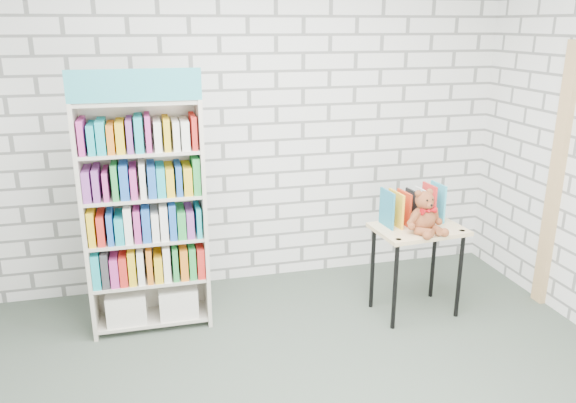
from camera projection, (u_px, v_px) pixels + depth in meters
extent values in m
cube|color=silver|center=(250.00, 124.00, 4.72)|extent=(4.50, 0.02, 2.80)
cube|color=beige|center=(86.00, 223.00, 3.98)|extent=(0.03, 0.33, 1.72)
cube|color=beige|center=(203.00, 214.00, 4.17)|extent=(0.03, 0.33, 1.72)
cube|color=beige|center=(146.00, 211.00, 4.22)|extent=(0.86, 0.02, 1.72)
cube|color=teal|center=(135.00, 85.00, 3.63)|extent=(0.86, 0.02, 0.21)
cube|color=beige|center=(154.00, 317.00, 4.32)|extent=(0.80, 0.31, 0.02)
cube|color=beige|center=(151.00, 278.00, 4.22)|extent=(0.80, 0.31, 0.02)
cube|color=beige|center=(147.00, 238.00, 4.12)|extent=(0.80, 0.31, 0.02)
cube|color=beige|center=(144.00, 196.00, 4.02)|extent=(0.80, 0.31, 0.02)
cube|color=beige|center=(140.00, 151.00, 3.92)|extent=(0.80, 0.31, 0.02)
cube|color=beige|center=(136.00, 102.00, 3.82)|extent=(0.80, 0.31, 0.02)
cube|color=silver|center=(127.00, 305.00, 4.23)|extent=(0.29, 0.27, 0.23)
cube|color=silver|center=(178.00, 299.00, 4.32)|extent=(0.29, 0.27, 0.23)
cube|color=white|center=(149.00, 263.00, 4.17)|extent=(0.80, 0.27, 0.23)
cube|color=purple|center=(146.00, 222.00, 4.07)|extent=(0.80, 0.27, 0.23)
cube|color=#333338|center=(143.00, 179.00, 3.97)|extent=(0.80, 0.27, 0.23)
cube|color=red|center=(139.00, 133.00, 3.87)|extent=(0.80, 0.27, 0.23)
cube|color=#DBBD83|center=(418.00, 229.00, 4.30)|extent=(0.71, 0.52, 0.03)
cylinder|color=black|center=(395.00, 287.00, 4.16)|extent=(0.03, 0.03, 0.69)
cylinder|color=black|center=(373.00, 268.00, 4.49)|extent=(0.03, 0.03, 0.69)
cylinder|color=black|center=(459.00, 276.00, 4.34)|extent=(0.03, 0.03, 0.69)
cylinder|color=black|center=(433.00, 259.00, 4.66)|extent=(0.03, 0.03, 0.69)
cylinder|color=black|center=(399.00, 240.00, 4.06)|extent=(0.05, 0.05, 0.01)
cylinder|color=black|center=(462.00, 231.00, 4.23)|extent=(0.05, 0.05, 0.01)
cube|color=teal|center=(387.00, 209.00, 4.28)|extent=(0.03, 0.21, 0.28)
cube|color=yellow|center=(395.00, 208.00, 4.31)|extent=(0.03, 0.21, 0.28)
cube|color=red|center=(404.00, 207.00, 4.33)|extent=(0.03, 0.21, 0.28)
cube|color=black|center=(412.00, 206.00, 4.35)|extent=(0.03, 0.21, 0.28)
cube|color=white|center=(421.00, 205.00, 4.38)|extent=(0.03, 0.21, 0.28)
cube|color=red|center=(429.00, 204.00, 4.40)|extent=(0.03, 0.21, 0.28)
cube|color=#35ACC7|center=(437.00, 203.00, 4.43)|extent=(0.03, 0.21, 0.28)
ellipsoid|color=brown|center=(423.00, 219.00, 4.19)|extent=(0.19, 0.16, 0.19)
sphere|color=brown|center=(425.00, 200.00, 4.14)|extent=(0.14, 0.14, 0.14)
sphere|color=brown|center=(418.00, 194.00, 4.12)|extent=(0.05, 0.05, 0.05)
sphere|color=brown|center=(430.00, 192.00, 4.16)|extent=(0.05, 0.05, 0.05)
sphere|color=brown|center=(429.00, 205.00, 4.10)|extent=(0.06, 0.06, 0.06)
sphere|color=black|center=(427.00, 201.00, 4.08)|extent=(0.02, 0.02, 0.02)
sphere|color=black|center=(432.00, 200.00, 4.10)|extent=(0.02, 0.02, 0.02)
sphere|color=black|center=(431.00, 205.00, 4.07)|extent=(0.02, 0.02, 0.02)
cylinder|color=brown|center=(414.00, 218.00, 4.13)|extent=(0.10, 0.08, 0.14)
cylinder|color=brown|center=(435.00, 215.00, 4.20)|extent=(0.10, 0.09, 0.14)
sphere|color=brown|center=(411.00, 226.00, 4.12)|extent=(0.06, 0.06, 0.06)
sphere|color=brown|center=(439.00, 222.00, 4.22)|extent=(0.06, 0.06, 0.06)
cylinder|color=brown|center=(424.00, 232.00, 4.10)|extent=(0.12, 0.16, 0.08)
cylinder|color=brown|center=(436.00, 230.00, 4.14)|extent=(0.08, 0.15, 0.08)
sphere|color=brown|center=(427.00, 236.00, 4.04)|extent=(0.07, 0.07, 0.07)
sphere|color=brown|center=(445.00, 233.00, 4.10)|extent=(0.07, 0.07, 0.07)
cone|color=#B40B12|center=(425.00, 211.00, 4.10)|extent=(0.06, 0.06, 0.05)
cone|color=#B40B12|center=(432.00, 210.00, 4.13)|extent=(0.06, 0.06, 0.05)
sphere|color=#B40B12|center=(429.00, 211.00, 4.11)|extent=(0.03, 0.03, 0.03)
cube|color=tan|center=(556.00, 179.00, 4.38)|extent=(0.05, 0.12, 2.10)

